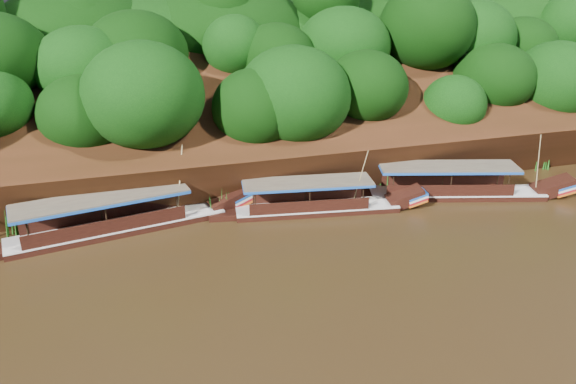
% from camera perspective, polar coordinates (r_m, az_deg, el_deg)
% --- Properties ---
extents(ground, '(160.00, 160.00, 0.00)m').
position_cam_1_polar(ground, '(32.27, 7.01, -7.11)').
color(ground, black).
rests_on(ground, ground).
extents(riverbank, '(120.00, 30.06, 19.40)m').
position_cam_1_polar(riverbank, '(51.57, -2.91, 6.87)').
color(riverbank, black).
rests_on(riverbank, ground).
extents(boat_0, '(14.68, 5.82, 5.34)m').
position_cam_1_polar(boat_0, '(42.35, 17.73, 0.24)').
color(boat_0, black).
rests_on(boat_0, ground).
extents(boat_1, '(13.19, 3.76, 5.06)m').
position_cam_1_polar(boat_1, '(38.12, 3.98, -1.24)').
color(boat_1, black).
rests_on(boat_1, ground).
extents(boat_2, '(15.94, 4.81, 5.39)m').
position_cam_1_polar(boat_2, '(36.96, -15.58, -2.79)').
color(boat_2, black).
rests_on(boat_2, ground).
extents(reeds, '(49.78, 2.44, 2.02)m').
position_cam_1_polar(reeds, '(38.77, -3.91, -0.22)').
color(reeds, '#205C17').
rests_on(reeds, ground).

